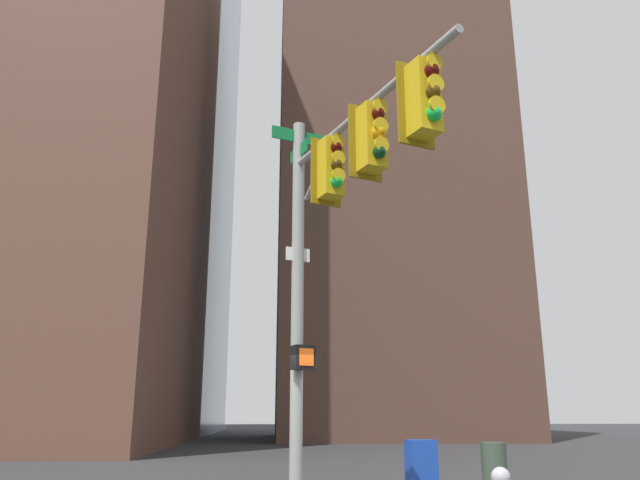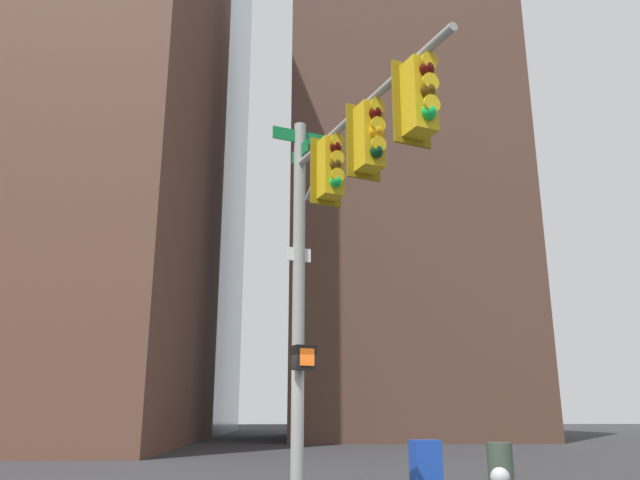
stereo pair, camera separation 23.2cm
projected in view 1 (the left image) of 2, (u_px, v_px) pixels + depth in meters
signal_pole_assembly at (339, 206)px, 9.86m from camera, size 4.74×2.31×6.82m
litter_bin at (494, 465)px, 13.94m from camera, size 0.56×0.56×0.95m
newspaper_box at (421, 467)px, 12.79m from camera, size 0.53×0.63×1.05m
building_brick_nearside at (69, 112)px, 36.85m from camera, size 21.95×14.75×37.37m
building_brick_midblock at (381, 194)px, 47.39m from camera, size 17.63×15.28×35.19m
building_glass_tower at (92, 37)px, 62.93m from camera, size 25.58×27.68×76.15m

